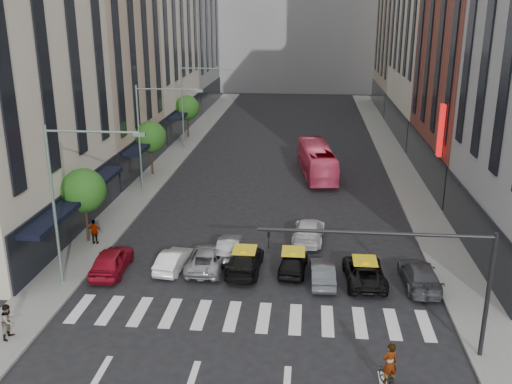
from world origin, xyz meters
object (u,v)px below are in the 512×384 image
(bus, at_px, (317,160))
(pedestrian_near, at_px, (9,321))
(taxi_left, at_px, (245,261))
(streetlamp_mid, at_px, (150,126))
(car_red, at_px, (112,260))
(car_white_front, at_px, (174,260))
(motorcycle, at_px, (388,380))
(streetlamp_near, at_px, (69,186))
(pedestrian_far, at_px, (95,232))
(taxi_center, at_px, (293,262))
(streetlamp_far, at_px, (191,96))

(bus, distance_m, pedestrian_near, 32.48)
(taxi_left, bearing_deg, streetlamp_mid, -54.14)
(car_red, xyz_separation_m, car_white_front, (3.55, 0.71, -0.14))
(streetlamp_mid, relative_size, pedestrian_near, 5.21)
(car_white_front, distance_m, pedestrian_near, 10.11)
(taxi_left, bearing_deg, motorcycle, 126.11)
(car_red, xyz_separation_m, bus, (12.13, 21.58, 0.70))
(streetlamp_near, distance_m, bus, 27.37)
(streetlamp_mid, distance_m, pedestrian_near, 22.23)
(taxi_left, bearing_deg, pedestrian_far, -14.07)
(taxi_left, distance_m, taxi_center, 2.86)
(streetlamp_far, height_order, taxi_center, streetlamp_far)
(streetlamp_mid, relative_size, streetlamp_far, 1.00)
(streetlamp_mid, height_order, streetlamp_far, same)
(streetlamp_mid, xyz_separation_m, streetlamp_far, (0.00, 16.00, 0.00))
(streetlamp_mid, xyz_separation_m, taxi_left, (9.09, -13.31, -5.22))
(bus, height_order, motorcycle, bus)
(pedestrian_near, bearing_deg, streetlamp_mid, 2.63)
(motorcycle, bearing_deg, car_red, -53.96)
(bus, bearing_deg, streetlamp_near, 52.80)
(streetlamp_near, height_order, taxi_center, streetlamp_near)
(streetlamp_near, xyz_separation_m, car_white_front, (4.84, 2.56, -5.30))
(taxi_center, xyz_separation_m, motorcycle, (4.24, -10.46, -0.24))
(streetlamp_mid, bearing_deg, pedestrian_near, -92.72)
(streetlamp_near, bearing_deg, streetlamp_mid, 90.00)
(streetlamp_mid, relative_size, motorcycle, 5.74)
(streetlamp_near, height_order, streetlamp_mid, same)
(streetlamp_near, bearing_deg, car_white_front, 27.88)
(streetlamp_mid, relative_size, car_white_front, 2.44)
(streetlamp_far, height_order, bus, streetlamp_far)
(streetlamp_mid, bearing_deg, streetlamp_far, 90.00)
(taxi_left, bearing_deg, pedestrian_near, 41.07)
(car_white_front, distance_m, bus, 22.58)
(taxi_center, height_order, motorcycle, taxi_center)
(streetlamp_near, bearing_deg, taxi_left, 16.51)
(bus, xyz_separation_m, motorcycle, (2.76, -31.03, -1.04))
(car_white_front, xyz_separation_m, taxi_center, (7.10, 0.30, 0.05))
(streetlamp_far, relative_size, car_red, 2.04)
(motorcycle, bearing_deg, taxi_center, -89.49)
(car_red, relative_size, bus, 0.42)
(car_white_front, relative_size, pedestrian_near, 2.14)
(taxi_left, xyz_separation_m, pedestrian_far, (-10.19, 2.84, 0.30))
(car_red, bearing_deg, car_white_front, -171.01)
(bus, distance_m, pedestrian_far, 23.05)
(streetlamp_near, distance_m, pedestrian_near, 7.55)
(taxi_center, bearing_deg, car_white_front, 6.84)
(pedestrian_far, bearing_deg, streetlamp_near, 101.98)
(streetlamp_far, distance_m, car_white_front, 30.30)
(streetlamp_far, distance_m, pedestrian_near, 37.99)
(streetlamp_far, relative_size, taxi_left, 1.91)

